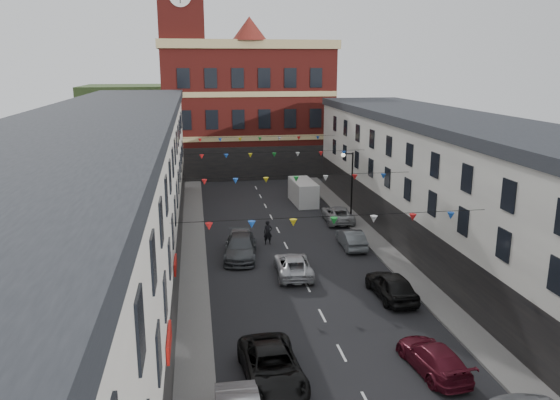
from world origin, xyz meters
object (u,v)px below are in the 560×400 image
car_right_e (351,239)px  car_right_f (337,214)px  car_left_d (241,247)px  car_right_c (433,358)px  car_left_e (239,242)px  pedestrian (268,233)px  moving_car (293,265)px  white_van (303,192)px  car_right_d (391,285)px  street_lamp (349,177)px  car_left_c (272,367)px

car_right_e → car_right_f: bearing=-95.0°
car_left_d → car_right_c: bearing=-58.4°
car_left_e → pedestrian: pedestrian is taller
car_right_f → moving_car: size_ratio=1.02×
car_left_e → car_right_c: bearing=-59.4°
car_left_d → car_right_c: size_ratio=1.20×
white_van → car_right_d: bearing=-90.2°
car_right_d → car_right_c: bearing=80.5°
street_lamp → car_right_d: (-2.04, -16.34, -3.11)m
car_right_c → car_right_d: size_ratio=0.97×
car_left_d → moving_car: car_left_d is taller
car_right_d → white_van: white_van is taller
moving_car → pedestrian: pedestrian is taller
car_right_c → pedestrian: bearing=-81.3°
white_van → pedestrian: white_van is taller
car_right_e → moving_car: size_ratio=0.87×
car_left_d → pedestrian: bearing=56.4°
car_left_e → moving_car: bearing=-49.2°
car_right_c → moving_car: 12.90m
car_left_d → car_right_e: 8.40m
car_right_d → car_right_e: (0.23, 9.14, -0.10)m
car_right_c → moving_car: bearing=-77.5°
street_lamp → pedestrian: street_lamp is taller
car_left_d → car_right_e: size_ratio=1.28×
street_lamp → car_left_d: bearing=-141.3°
car_left_d → car_right_c: (7.20, -16.00, -0.13)m
white_van → street_lamp: bearing=-68.9°
car_right_c → car_right_e: car_right_e is taller
car_right_f → white_van: size_ratio=0.96×
street_lamp → car_right_e: (-1.80, -7.20, -3.21)m
car_right_f → car_left_c: bearing=72.1°
street_lamp → car_right_d: 16.76m
car_left_d → pedestrian: 3.52m
moving_car → white_van: (4.30, 18.34, 0.47)m
car_right_f → pedestrian: 8.52m
car_right_f → white_van: white_van is taller
car_right_d → car_right_f: size_ratio=0.94×
car_left_d → pedestrian: size_ratio=2.90×
car_left_c → car_right_f: size_ratio=1.07×
car_left_c → car_right_e: (8.35, 16.69, -0.04)m
car_left_c → white_van: (7.40, 30.33, 0.40)m
moving_car → white_van: 18.84m
car_right_f → car_right_d: bearing=89.7°
car_right_d → pedestrian: (-5.80, 10.87, 0.14)m
car_left_d → car_right_f: (9.10, 7.80, -0.10)m
car_right_c → car_right_d: car_right_d is taller
car_left_d → car_right_d: size_ratio=1.16×
car_left_e → car_right_d: car_left_e is taller
car_left_d → car_right_d: (8.11, -8.21, 0.01)m
street_lamp → car_right_c: street_lamp is taller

